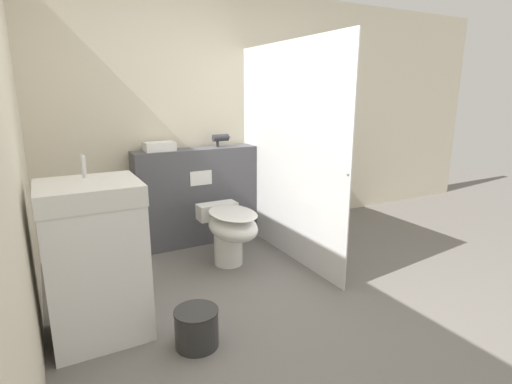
# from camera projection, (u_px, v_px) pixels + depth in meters

# --- Properties ---
(ground_plane) EXTENTS (12.00, 12.00, 0.00)m
(ground_plane) POSITION_uv_depth(u_px,v_px,m) (314.00, 326.00, 2.64)
(ground_plane) COLOR slate
(wall_back) EXTENTS (8.00, 0.06, 2.50)m
(wall_back) POSITION_uv_depth(u_px,v_px,m) (200.00, 118.00, 4.05)
(wall_back) COLOR beige
(wall_back) RESTS_ON ground_plane
(partition_panel) EXTENTS (1.23, 0.26, 0.96)m
(partition_panel) POSITION_uv_depth(u_px,v_px,m) (197.00, 196.00, 4.02)
(partition_panel) COLOR #4C4C51
(partition_panel) RESTS_ON ground_plane
(shower_glass) EXTENTS (0.04, 1.71, 1.93)m
(shower_glass) POSITION_uv_depth(u_px,v_px,m) (287.00, 153.00, 3.59)
(shower_glass) COLOR silver
(shower_glass) RESTS_ON ground_plane
(toilet) EXTENTS (0.38, 0.71, 0.52)m
(toilet) POSITION_uv_depth(u_px,v_px,m) (230.00, 229.00, 3.48)
(toilet) COLOR white
(toilet) RESTS_ON ground_plane
(sink_vanity) EXTENTS (0.58, 0.52, 1.13)m
(sink_vanity) POSITION_uv_depth(u_px,v_px,m) (96.00, 260.00, 2.45)
(sink_vanity) COLOR white
(sink_vanity) RESTS_ON ground_plane
(hair_drier) EXTENTS (0.19, 0.07, 0.13)m
(hair_drier) POSITION_uv_depth(u_px,v_px,m) (221.00, 138.00, 4.02)
(hair_drier) COLOR #2D2D33
(hair_drier) RESTS_ON partition_panel
(folded_towel) EXTENTS (0.28, 0.18, 0.08)m
(folded_towel) POSITION_uv_depth(u_px,v_px,m) (159.00, 146.00, 3.74)
(folded_towel) COLOR white
(folded_towel) RESTS_ON partition_panel
(waste_bin) EXTENTS (0.27, 0.27, 0.24)m
(waste_bin) POSITION_uv_depth(u_px,v_px,m) (197.00, 328.00, 2.41)
(waste_bin) COLOR #2D2D2D
(waste_bin) RESTS_ON ground_plane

